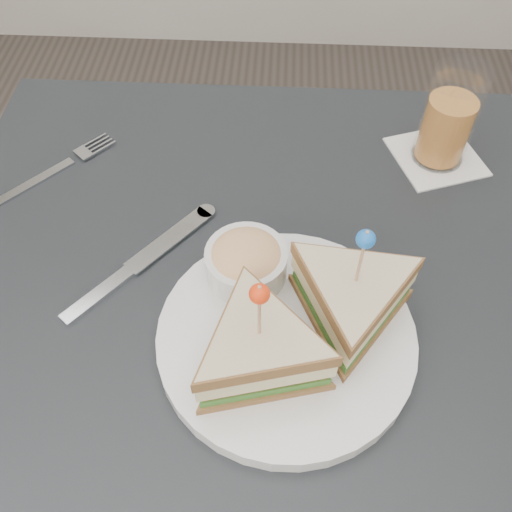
# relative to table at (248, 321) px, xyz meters

# --- Properties ---
(ground_plane) EXTENTS (3.50, 3.50, 0.00)m
(ground_plane) POSITION_rel_table_xyz_m (0.00, 0.00, -0.67)
(ground_plane) COLOR #3F3833
(table) EXTENTS (0.80, 0.80, 0.75)m
(table) POSITION_rel_table_xyz_m (0.00, 0.00, 0.00)
(table) COLOR black
(table) RESTS_ON ground
(plate_meal) EXTENTS (0.35, 0.35, 0.17)m
(plate_meal) POSITION_rel_table_xyz_m (0.06, -0.07, 0.12)
(plate_meal) COLOR white
(plate_meal) RESTS_ON table
(cutlery_fork) EXTENTS (0.14, 0.16, 0.01)m
(cutlery_fork) POSITION_rel_table_xyz_m (-0.28, 0.19, 0.08)
(cutlery_fork) COLOR silver
(cutlery_fork) RESTS_ON table
(cutlery_knife) EXTENTS (0.17, 0.20, 0.01)m
(cutlery_knife) POSITION_rel_table_xyz_m (-0.14, 0.02, 0.08)
(cutlery_knife) COLOR white
(cutlery_knife) RESTS_ON table
(drink_set) EXTENTS (0.15, 0.15, 0.15)m
(drink_set) POSITION_rel_table_xyz_m (0.26, 0.24, 0.14)
(drink_set) COLOR white
(drink_set) RESTS_ON table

